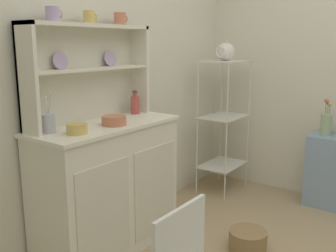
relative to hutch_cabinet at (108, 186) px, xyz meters
The scene contains 15 objects.
wall_back 0.86m from the hutch_cabinet, 47.45° to the left, with size 3.84×0.05×2.50m, color silver.
hutch_cabinet is the anchor object (origin of this frame).
hutch_shelf_unit 0.83m from the hutch_cabinet, 90.00° to the left, with size 0.98×0.18×0.64m.
bakers_rack 1.49m from the hutch_cabinet, ahead, with size 0.47×0.32×1.25m.
side_shelf_blue 2.00m from the hutch_cabinet, 32.96° to the right, with size 0.28×0.48×0.63m, color #849EBC.
floor_basket 1.04m from the hutch_cabinet, 55.56° to the right, with size 0.26×0.26×0.14m, color #93754C.
cup_lilac_0 1.16m from the hutch_cabinet, 156.37° to the left, with size 0.10×0.08×0.09m.
cup_gold_1 1.12m from the hutch_cabinet, 88.31° to the left, with size 0.09×0.07×0.08m.
cup_terracotta_2 1.16m from the hutch_cabinet, 22.98° to the left, with size 0.10×0.08×0.09m.
bowl_mixing_large 0.56m from the hutch_cabinet, 166.59° to the right, with size 0.12×0.12×0.06m, color #DBB760.
bowl_floral_medium 0.47m from the hutch_cabinet, 90.00° to the right, with size 0.16×0.16×0.06m, color #C67556.
jam_bottle 0.64m from the hutch_cabinet, 12.50° to the left, with size 0.06×0.06×0.17m.
utensil_jar 0.63m from the hutch_cabinet, 168.69° to the left, with size 0.08×0.08×0.24m.
porcelain_teapot 1.70m from the hutch_cabinet, ahead, with size 0.25×0.16×0.19m.
flower_vase 1.96m from the hutch_cabinet, 29.98° to the right, with size 0.09×0.09×0.33m.
Camera 1 is at (-2.00, -0.43, 1.41)m, focal length 41.37 mm.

